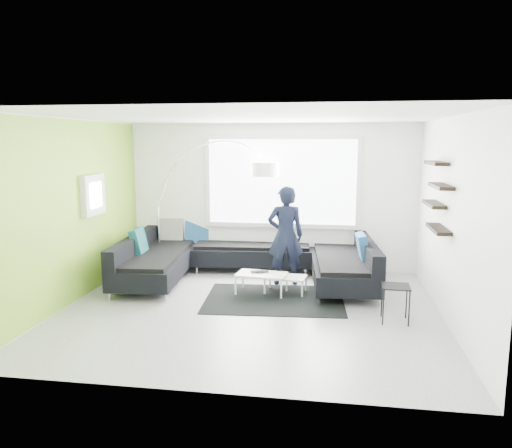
{
  "coord_description": "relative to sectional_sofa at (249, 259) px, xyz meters",
  "views": [
    {
      "loc": [
        1.16,
        -6.98,
        2.47
      ],
      "look_at": [
        -0.05,
        0.9,
        1.14
      ],
      "focal_mm": 35.0,
      "sensor_mm": 36.0,
      "label": 1
    }
  ],
  "objects": [
    {
      "name": "ground",
      "position": [
        0.28,
        -1.49,
        -0.41
      ],
      "size": [
        5.5,
        5.5,
        0.0
      ],
      "primitive_type": "plane",
      "color": "slate",
      "rests_on": "ground"
    },
    {
      "name": "room_shell",
      "position": [
        0.31,
        -1.29,
        1.4
      ],
      "size": [
        5.54,
        5.04,
        2.82
      ],
      "color": "white",
      "rests_on": "ground"
    },
    {
      "name": "sectional_sofa",
      "position": [
        0.0,
        0.0,
        0.0
      ],
      "size": [
        4.49,
        2.99,
        0.93
      ],
      "rotation": [
        0.0,
        0.0,
        0.08
      ],
      "color": "black",
      "rests_on": "ground"
    },
    {
      "name": "rug",
      "position": [
        0.57,
        -0.97,
        -0.4
      ],
      "size": [
        2.26,
        1.71,
        0.01
      ],
      "primitive_type": "cube",
      "rotation": [
        0.0,
        0.0,
        0.07
      ],
      "color": "black",
      "rests_on": "ground"
    },
    {
      "name": "coffee_table",
      "position": [
        0.52,
        -0.64,
        -0.24
      ],
      "size": [
        1.09,
        0.72,
        0.34
      ],
      "primitive_type": "cube",
      "rotation": [
        0.0,
        0.0,
        -0.12
      ],
      "color": "silver",
      "rests_on": "ground"
    },
    {
      "name": "arc_lamp",
      "position": [
        -1.8,
        0.43,
        0.83
      ],
      "size": [
        2.46,
        1.36,
        2.48
      ],
      "primitive_type": null,
      "rotation": [
        0.0,
        0.0,
        0.19
      ],
      "color": "white",
      "rests_on": "ground"
    },
    {
      "name": "side_table",
      "position": [
        2.33,
        -1.68,
        -0.15
      ],
      "size": [
        0.39,
        0.39,
        0.51
      ],
      "primitive_type": "cube",
      "rotation": [
        0.0,
        0.0,
        -0.03
      ],
      "color": "black",
      "rests_on": "ground"
    },
    {
      "name": "person",
      "position": [
        0.66,
        -0.05,
        0.45
      ],
      "size": [
        0.79,
        0.65,
        1.71
      ],
      "primitive_type": "imported",
      "rotation": [
        0.0,
        0.0,
        3.34
      ],
      "color": "black",
      "rests_on": "ground"
    },
    {
      "name": "laptop",
      "position": [
        0.3,
        -0.66,
        -0.06
      ],
      "size": [
        0.4,
        0.35,
        0.02
      ],
      "primitive_type": "imported",
      "rotation": [
        0.0,
        0.0,
        0.27
      ],
      "color": "black",
      "rests_on": "coffee_table"
    }
  ]
}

